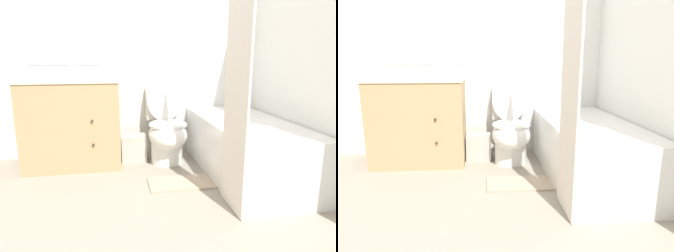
% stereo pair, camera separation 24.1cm
% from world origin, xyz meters
% --- Properties ---
extents(ground_plane, '(14.00, 14.00, 0.00)m').
position_xyz_m(ground_plane, '(0.00, 0.00, 0.00)').
color(ground_plane, gray).
extents(wall_back, '(8.00, 0.06, 2.50)m').
position_xyz_m(wall_back, '(-0.01, 1.77, 1.25)').
color(wall_back, silver).
rests_on(wall_back, ground_plane).
extents(wall_right, '(0.05, 2.75, 2.50)m').
position_xyz_m(wall_right, '(1.22, 0.87, 1.25)').
color(wall_right, silver).
rests_on(wall_right, ground_plane).
extents(vanity_cabinet, '(0.92, 0.59, 0.86)m').
position_xyz_m(vanity_cabinet, '(-0.74, 1.47, 0.44)').
color(vanity_cabinet, tan).
rests_on(vanity_cabinet, ground_plane).
extents(sink_faucet, '(0.14, 0.12, 0.12)m').
position_xyz_m(sink_faucet, '(-0.74, 1.68, 0.90)').
color(sink_faucet, silver).
rests_on(sink_faucet, vanity_cabinet).
extents(toilet, '(0.38, 0.67, 0.86)m').
position_xyz_m(toilet, '(0.18, 1.39, 0.33)').
color(toilet, white).
rests_on(toilet, ground_plane).
extents(bathtub, '(0.71, 1.60, 0.50)m').
position_xyz_m(bathtub, '(0.83, 0.95, 0.25)').
color(bathtub, white).
rests_on(bathtub, ground_plane).
extents(shower_curtain, '(0.02, 0.39, 2.00)m').
position_xyz_m(shower_curtain, '(0.47, 0.34, 1.00)').
color(shower_curtain, silver).
rests_on(shower_curtain, ground_plane).
extents(wastebasket, '(0.25, 0.22, 0.27)m').
position_xyz_m(wastebasket, '(-0.15, 1.50, 0.13)').
color(wastebasket, '#B7B2A8').
rests_on(wastebasket, ground_plane).
extents(tissue_box, '(0.14, 0.12, 0.10)m').
position_xyz_m(tissue_box, '(-0.54, 1.52, 0.90)').
color(tissue_box, silver).
rests_on(tissue_box, vanity_cabinet).
extents(soap_dispenser, '(0.05, 0.05, 0.16)m').
position_xyz_m(soap_dispenser, '(-0.39, 1.51, 0.93)').
color(soap_dispenser, white).
rests_on(soap_dispenser, vanity_cabinet).
extents(hand_towel_folded, '(0.27, 0.16, 0.07)m').
position_xyz_m(hand_towel_folded, '(-1.02, 1.31, 0.90)').
color(hand_towel_folded, white).
rests_on(hand_towel_folded, vanity_cabinet).
extents(bath_towel_folded, '(0.27, 0.23, 0.06)m').
position_xyz_m(bath_towel_folded, '(0.66, 0.36, 0.53)').
color(bath_towel_folded, white).
rests_on(bath_towel_folded, bathtub).
extents(bath_mat, '(0.57, 0.30, 0.02)m').
position_xyz_m(bath_mat, '(0.21, 0.80, 0.01)').
color(bath_mat, tan).
rests_on(bath_mat, ground_plane).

